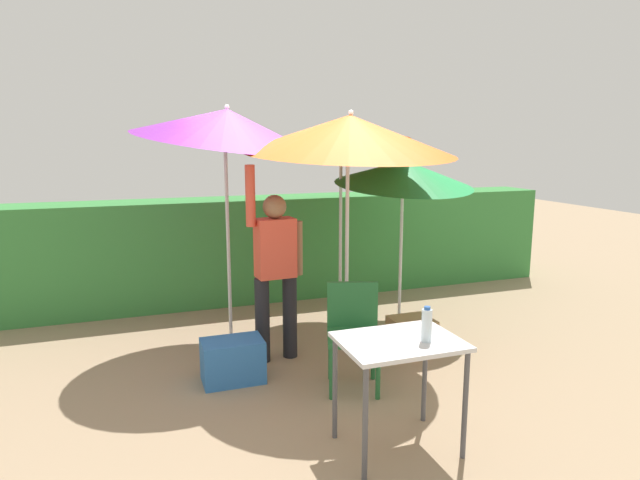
% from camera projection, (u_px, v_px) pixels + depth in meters
% --- Properties ---
extents(ground_plane, '(24.00, 24.00, 0.00)m').
position_uv_depth(ground_plane, '(330.00, 353.00, 5.41)').
color(ground_plane, '#9E8466').
extents(hedge_row, '(8.00, 0.70, 1.35)m').
position_uv_depth(hedge_row, '(274.00, 247.00, 7.32)').
color(hedge_row, '#38843D').
rests_on(hedge_row, ground_plane).
extents(umbrella_rainbow, '(1.57, 1.59, 1.97)m').
position_uv_depth(umbrella_rainbow, '(404.00, 173.00, 6.09)').
color(umbrella_rainbow, silver).
rests_on(umbrella_rainbow, ground_plane).
extents(umbrella_orange, '(2.03, 2.05, 2.42)m').
position_uv_depth(umbrella_orange, '(349.00, 134.00, 5.09)').
color(umbrella_orange, silver).
rests_on(umbrella_orange, ground_plane).
extents(umbrella_yellow, '(1.88, 1.86, 2.60)m').
position_uv_depth(umbrella_yellow, '(226.00, 126.00, 5.38)').
color(umbrella_yellow, silver).
rests_on(umbrella_yellow, ground_plane).
extents(umbrella_navy, '(1.63, 1.62, 2.46)m').
position_uv_depth(umbrella_navy, '(339.00, 138.00, 6.09)').
color(umbrella_navy, silver).
rests_on(umbrella_navy, ground_plane).
extents(person_vendor, '(0.56, 0.25, 1.88)m').
position_uv_depth(person_vendor, '(275.00, 265.00, 5.12)').
color(person_vendor, black).
rests_on(person_vendor, ground_plane).
extents(chair_plastic, '(0.56, 0.56, 0.89)m').
position_uv_depth(chair_plastic, '(353.00, 329.00, 4.63)').
color(chair_plastic, '#236633').
rests_on(chair_plastic, ground_plane).
extents(cooler_box, '(0.53, 0.34, 0.38)m').
position_uv_depth(cooler_box, '(233.00, 361.00, 4.76)').
color(cooler_box, '#2D6BB7').
rests_on(cooler_box, ground_plane).
extents(crate_cardboard, '(0.41, 0.38, 0.31)m').
position_uv_depth(crate_cardboard, '(412.00, 333.00, 5.53)').
color(crate_cardboard, '#9E7A4C').
rests_on(crate_cardboard, ground_plane).
extents(folding_table, '(0.80, 0.60, 0.79)m').
position_uv_depth(folding_table, '(399.00, 354.00, 3.64)').
color(folding_table, '#4C4C51').
rests_on(folding_table, ground_plane).
extents(bottle_water, '(0.07, 0.07, 0.24)m').
position_uv_depth(bottle_water, '(427.00, 325.00, 3.57)').
color(bottle_water, silver).
rests_on(bottle_water, folding_table).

